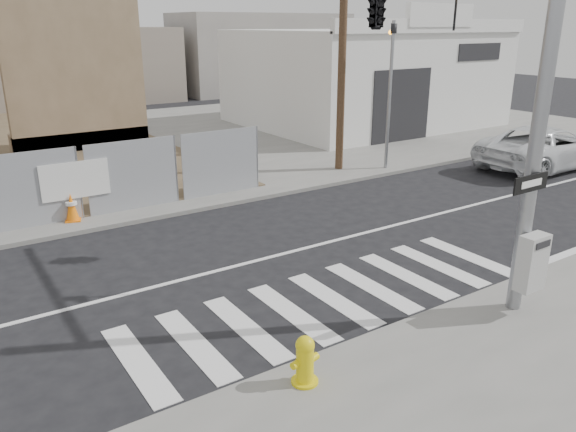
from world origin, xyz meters
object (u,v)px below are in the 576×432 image
auto_shop (363,77)px  fire_hydrant (305,360)px  signal_pole (424,45)px  traffic_cone_d (72,207)px  suv (545,147)px

auto_shop → fire_hydrant: size_ratio=15.47×
signal_pole → fire_hydrant: signal_pole is taller
auto_shop → fire_hydrant: (-16.15, -17.52, -2.03)m
fire_hydrant → signal_pole: bearing=13.4°
signal_pole → fire_hydrant: size_ratio=9.03×
traffic_cone_d → suv: bearing=-11.3°
signal_pole → traffic_cone_d: size_ratio=9.08×
auto_shop → fire_hydrant: bearing=-132.7°
suv → traffic_cone_d: (-16.48, 3.28, -0.31)m
fire_hydrant → traffic_cone_d: size_ratio=1.01×
auto_shop → traffic_cone_d: (-17.19, -8.07, -2.04)m
auto_shop → suv: bearing=-93.6°
traffic_cone_d → fire_hydrant: bearing=-83.7°
suv → signal_pole: bearing=109.1°
signal_pole → traffic_cone_d: (-5.69, 6.94, -4.28)m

